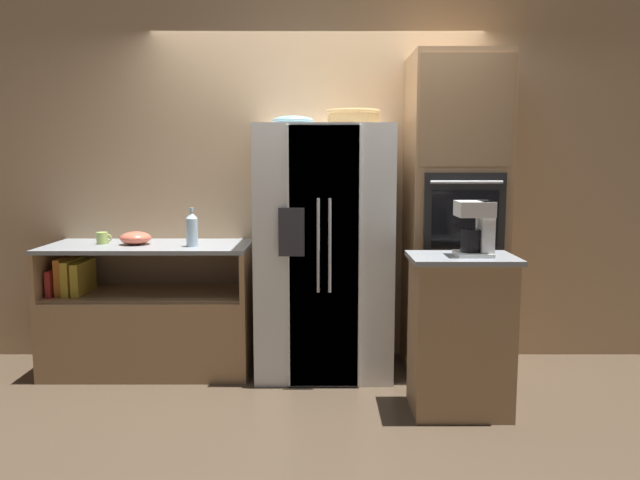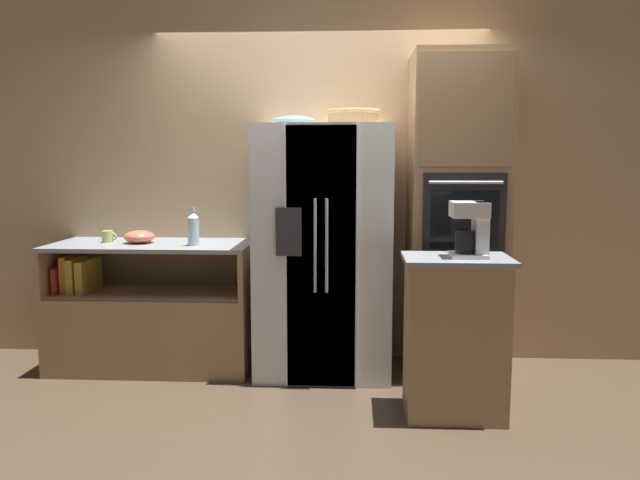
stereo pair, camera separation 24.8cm
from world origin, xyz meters
TOP-DOWN VIEW (x-y plane):
  - ground_plane at (0.00, 0.00)m, footprint 20.00×20.00m
  - wall_back at (0.00, 0.47)m, footprint 12.00×0.06m
  - counter_left at (-1.24, 0.10)m, footprint 1.46×0.68m
  - refrigerator at (0.05, 0.06)m, footprint 0.95×0.78m
  - wall_oven at (0.99, 0.12)m, footprint 0.66×0.69m
  - island_counter at (0.87, -0.69)m, footprint 0.63×0.46m
  - wicker_basket at (0.25, 0.09)m, footprint 0.38×0.38m
  - fruit_bowl at (-0.17, 0.15)m, footprint 0.30×0.30m
  - bottle_tall at (-0.89, -0.01)m, footprint 0.08×0.08m
  - mug at (-1.57, 0.13)m, footprint 0.11×0.08m
  - mixing_bowl at (-1.32, 0.10)m, footprint 0.22×0.22m
  - coffee_maker at (0.96, -0.70)m, footprint 0.21×0.21m

SIDE VIEW (x-z plane):
  - ground_plane at x=0.00m, z-range 0.00..0.00m
  - counter_left at x=-1.24m, z-range -0.13..0.81m
  - island_counter at x=0.87m, z-range 0.00..0.97m
  - refrigerator at x=0.05m, z-range 0.00..1.78m
  - mug at x=-1.57m, z-range 0.93..1.02m
  - mixing_bowl at x=-1.32m, z-range 0.93..1.03m
  - bottle_tall at x=-0.89m, z-range 0.92..1.19m
  - wall_oven at x=0.99m, z-range 0.00..2.28m
  - coffee_maker at x=0.96m, z-range 0.99..1.31m
  - wall_back at x=0.00m, z-range 0.00..2.80m
  - fruit_bowl at x=-0.17m, z-range 1.78..1.85m
  - wicker_basket at x=0.25m, z-range 1.79..1.90m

